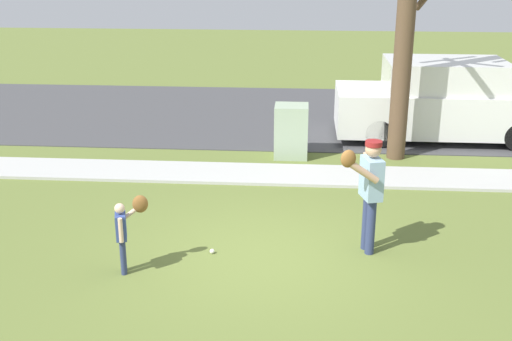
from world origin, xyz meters
TOP-DOWN VIEW (x-y plane):
  - ground_plane at (0.00, 3.50)m, footprint 48.00×48.00m
  - sidewalk_strip at (0.00, 3.60)m, footprint 36.00×1.20m
  - road_surface at (0.00, 8.60)m, footprint 36.00×6.80m
  - person_adult at (1.57, 0.31)m, footprint 0.67×0.77m
  - person_child at (-1.85, -0.57)m, footprint 0.46×0.51m
  - baseball at (-0.74, 0.06)m, footprint 0.07×0.07m
  - utility_cabinet at (0.33, 4.90)m, footprint 0.72×0.67m
  - street_tree_near at (2.63, 4.98)m, footprint 1.85×1.89m
  - parked_van_white at (3.88, 6.57)m, footprint 5.00×1.95m

SIDE VIEW (x-z plane):
  - ground_plane at x=0.00m, z-range 0.00..0.00m
  - road_surface at x=0.00m, z-range 0.00..0.02m
  - sidewalk_strip at x=0.00m, z-range 0.00..0.06m
  - baseball at x=-0.74m, z-range 0.00..0.07m
  - utility_cabinet at x=0.33m, z-range 0.00..1.16m
  - person_child at x=-1.85m, z-range 0.16..1.26m
  - parked_van_white at x=3.88m, z-range -0.04..1.84m
  - person_adult at x=1.57m, z-range 0.22..1.97m
  - street_tree_near at x=2.63m, z-range 0.17..5.71m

